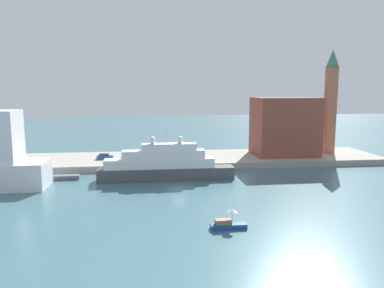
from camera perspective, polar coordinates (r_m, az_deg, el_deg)
The scene contains 10 objects.
ground at distance 71.92m, azimuth -1.95°, elevation -6.91°, with size 400.00×400.00×0.00m, color #3D6670.
quay_dock at distance 97.05m, azimuth -3.30°, elevation -2.43°, with size 110.00×20.06×1.51m, color gray.
large_yacht at distance 78.55m, azimuth -4.27°, elevation -3.26°, with size 28.64×3.73×10.87m.
small_motorboat at distance 52.27m, azimuth 5.54°, elevation -12.01°, with size 4.98×1.42×2.81m.
work_barge at distance 83.70m, azimuth -18.93°, elevation -4.85°, with size 6.05×1.94×0.89m, color #595966.
harbor_building at distance 102.06m, azimuth 14.03°, elevation 2.64°, with size 16.16×11.87×15.30m, color brown.
bell_tower at distance 108.25m, azimuth 20.52°, elevation 6.65°, with size 3.32×3.32×27.95m.
parked_car at distance 96.23m, azimuth -13.24°, elevation -1.91°, with size 4.00×1.69×1.38m.
person_figure at distance 90.14m, azimuth -10.90°, elevation -2.45°, with size 0.36×0.36×1.56m.
mooring_bollard at distance 88.38m, azimuth -1.57°, elevation -2.76°, with size 0.55×0.55×0.70m, color black.
Camera 1 is at (-5.98, -69.10, 19.03)m, focal length 34.73 mm.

